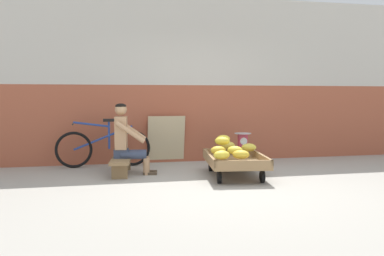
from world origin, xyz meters
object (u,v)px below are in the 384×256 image
object	(u,v)px
low_bench	(121,162)
sign_board	(166,139)
banana_cart	(235,161)
weighing_scale	(243,141)
bicycle_near_left	(103,147)
plastic_crate	(243,157)
vendor_seated	(127,139)

from	to	relation	value
low_bench	sign_board	distance (m)	1.39
banana_cart	weighing_scale	bearing A→B (deg)	64.02
bicycle_near_left	low_bench	bearing A→B (deg)	-71.28
banana_cart	plastic_crate	bearing A→B (deg)	64.05
weighing_scale	bicycle_near_left	world-z (taller)	bicycle_near_left
banana_cart	vendor_seated	distance (m)	1.76
banana_cart	bicycle_near_left	bearing A→B (deg)	144.88
vendor_seated	plastic_crate	bearing A→B (deg)	10.88
vendor_seated	plastic_crate	xyz separation A→B (m)	(2.11, 0.40, -0.42)
vendor_seated	sign_board	xyz separation A→B (m)	(0.81, 1.05, -0.13)
weighing_scale	plastic_crate	bearing A→B (deg)	90.00
vendor_seated	bicycle_near_left	size ratio (longest dim) A/B	0.69
banana_cart	vendor_seated	xyz separation A→B (m)	(-1.62, 0.59, 0.33)
low_bench	weighing_scale	world-z (taller)	weighing_scale
banana_cart	weighing_scale	distance (m)	1.12
bicycle_near_left	sign_board	world-z (taller)	sign_board
vendor_seated	weighing_scale	world-z (taller)	vendor_seated
low_bench	weighing_scale	distance (m)	2.24
plastic_crate	bicycle_near_left	world-z (taller)	bicycle_near_left
banana_cart	plastic_crate	distance (m)	1.10
weighing_scale	sign_board	size ratio (longest dim) A/B	0.34
low_bench	weighing_scale	xyz separation A→B (m)	(2.19, 0.39, 0.25)
bicycle_near_left	sign_board	size ratio (longest dim) A/B	1.87
banana_cart	plastic_crate	size ratio (longest dim) A/B	4.29
bicycle_near_left	banana_cart	bearing A→B (deg)	-35.12
low_bench	sign_board	size ratio (longest dim) A/B	1.27
vendor_seated	plastic_crate	size ratio (longest dim) A/B	3.17
plastic_crate	weighing_scale	bearing A→B (deg)	-90.00
vendor_seated	weighing_scale	xyz separation A→B (m)	(2.11, 0.40, -0.11)
low_bench	plastic_crate	distance (m)	2.23
vendor_seated	plastic_crate	world-z (taller)	vendor_seated
sign_board	plastic_crate	bearing A→B (deg)	-26.34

